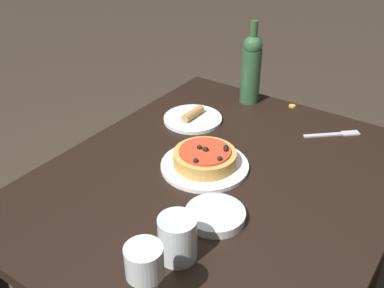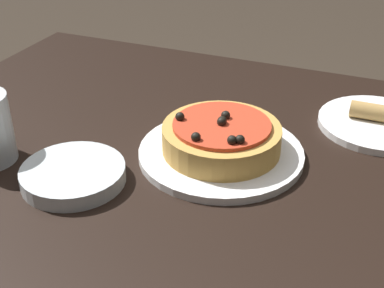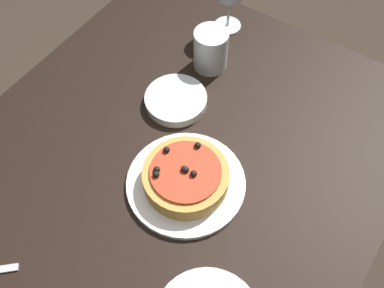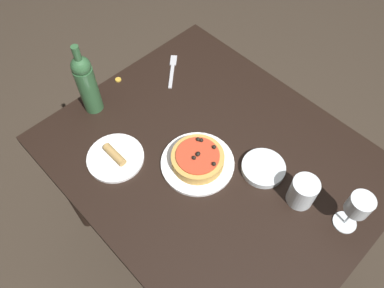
# 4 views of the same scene
# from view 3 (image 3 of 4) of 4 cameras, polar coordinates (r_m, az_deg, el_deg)

# --- Properties ---
(ground_plane) EXTENTS (14.00, 14.00, 0.00)m
(ground_plane) POSITION_cam_3_polar(r_m,az_deg,el_deg) (1.70, -1.86, -16.40)
(ground_plane) COLOR #382D23
(dining_table) EXTENTS (1.11, 0.91, 0.78)m
(dining_table) POSITION_cam_3_polar(r_m,az_deg,el_deg) (1.08, -2.83, -5.67)
(dining_table) COLOR black
(dining_table) RESTS_ON ground_plane
(dinner_plate) EXTENTS (0.25, 0.25, 0.01)m
(dinner_plate) POSITION_cam_3_polar(r_m,az_deg,el_deg) (0.95, -0.78, -4.98)
(dinner_plate) COLOR white
(dinner_plate) RESTS_ON dining_table
(pizza) EXTENTS (0.18, 0.18, 0.06)m
(pizza) POSITION_cam_3_polar(r_m,az_deg,el_deg) (0.93, -0.81, -4.13)
(pizza) COLOR gold
(pizza) RESTS_ON dinner_plate
(water_cup) EXTENTS (0.09, 0.09, 0.11)m
(water_cup) POSITION_cam_3_polar(r_m,az_deg,el_deg) (1.13, 2.39, 11.89)
(water_cup) COLOR silver
(water_cup) RESTS_ON dining_table
(side_bowl) EXTENTS (0.15, 0.15, 0.02)m
(side_bowl) POSITION_cam_3_polar(r_m,az_deg,el_deg) (1.07, -2.06, 5.60)
(side_bowl) COLOR silver
(side_bowl) RESTS_ON dining_table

